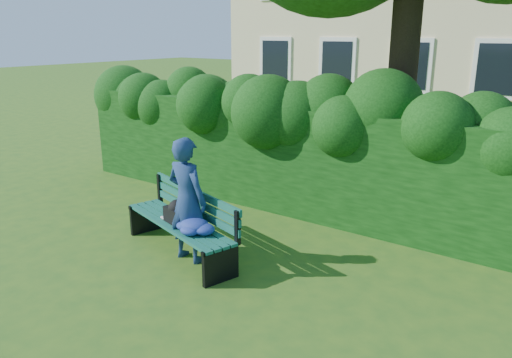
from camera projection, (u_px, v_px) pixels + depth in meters
The scene contains 4 objects.
ground at pixel (230, 255), 6.90m from camera, with size 80.00×80.00×0.00m, color #2D581A.
hedge at pixel (312, 160), 8.35m from camera, with size 10.00×1.00×1.80m.
park_bench at pixel (185, 222), 6.74m from camera, with size 2.21×1.12×0.89m.
man_reading at pixel (187, 200), 6.54m from camera, with size 0.61×0.40×1.69m, color navy.
Camera 1 is at (4.01, -4.90, 2.96)m, focal length 35.00 mm.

